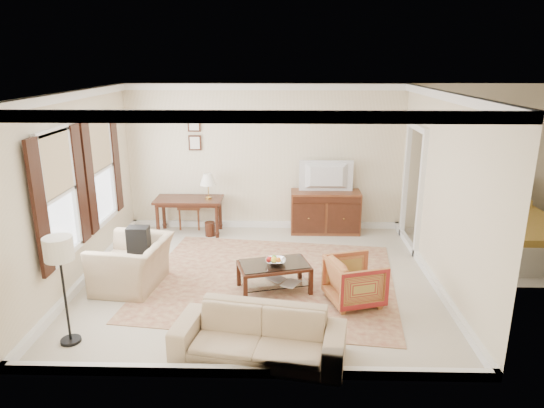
{
  "coord_description": "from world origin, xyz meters",
  "views": [
    {
      "loc": [
        0.39,
        -7.01,
        3.35
      ],
      "look_at": [
        0.2,
        0.3,
        1.15
      ],
      "focal_mm": 32.0,
      "sensor_mm": 36.0,
      "label": 1
    }
  ],
  "objects_px": {
    "coffee_table": "(274,270)",
    "striped_armchair": "(355,279)",
    "club_armchair": "(132,256)",
    "sofa": "(259,328)",
    "sideboard": "(325,212)",
    "tv": "(327,167)",
    "writing_desk": "(189,204)"
  },
  "relations": [
    {
      "from": "club_armchair",
      "to": "sofa",
      "type": "height_order",
      "value": "club_armchair"
    },
    {
      "from": "coffee_table",
      "to": "club_armchair",
      "type": "relative_size",
      "value": 1.02
    },
    {
      "from": "sideboard",
      "to": "club_armchair",
      "type": "relative_size",
      "value": 1.21
    },
    {
      "from": "coffee_table",
      "to": "sofa",
      "type": "height_order",
      "value": "sofa"
    },
    {
      "from": "club_armchair",
      "to": "sideboard",
      "type": "bearing_deg",
      "value": 136.33
    },
    {
      "from": "writing_desk",
      "to": "sideboard",
      "type": "relative_size",
      "value": 0.96
    },
    {
      "from": "sideboard",
      "to": "coffee_table",
      "type": "height_order",
      "value": "sideboard"
    },
    {
      "from": "striped_armchair",
      "to": "sofa",
      "type": "distance_m",
      "value": 1.87
    },
    {
      "from": "sideboard",
      "to": "tv",
      "type": "bearing_deg",
      "value": -90.0
    },
    {
      "from": "writing_desk",
      "to": "striped_armchair",
      "type": "height_order",
      "value": "striped_armchair"
    },
    {
      "from": "writing_desk",
      "to": "sofa",
      "type": "height_order",
      "value": "sofa"
    },
    {
      "from": "writing_desk",
      "to": "club_armchair",
      "type": "height_order",
      "value": "club_armchair"
    },
    {
      "from": "writing_desk",
      "to": "tv",
      "type": "xyz_separation_m",
      "value": [
        2.7,
        0.12,
        0.73
      ]
    },
    {
      "from": "sideboard",
      "to": "coffee_table",
      "type": "relative_size",
      "value": 1.18
    },
    {
      "from": "sofa",
      "to": "club_armchair",
      "type": "bearing_deg",
      "value": 148.53
    },
    {
      "from": "coffee_table",
      "to": "club_armchair",
      "type": "bearing_deg",
      "value": 177.47
    },
    {
      "from": "writing_desk",
      "to": "sideboard",
      "type": "distance_m",
      "value": 2.71
    },
    {
      "from": "tv",
      "to": "sofa",
      "type": "distance_m",
      "value": 4.52
    },
    {
      "from": "tv",
      "to": "sideboard",
      "type": "bearing_deg",
      "value": -90.0
    },
    {
      "from": "coffee_table",
      "to": "club_armchair",
      "type": "height_order",
      "value": "club_armchair"
    },
    {
      "from": "tv",
      "to": "striped_armchair",
      "type": "relative_size",
      "value": 1.36
    },
    {
      "from": "coffee_table",
      "to": "striped_armchair",
      "type": "xyz_separation_m",
      "value": [
        1.15,
        -0.35,
        0.03
      ]
    },
    {
      "from": "writing_desk",
      "to": "club_armchair",
      "type": "xyz_separation_m",
      "value": [
        -0.42,
        -2.37,
        -0.11
      ]
    },
    {
      "from": "tv",
      "to": "striped_armchair",
      "type": "xyz_separation_m",
      "value": [
        0.19,
        -2.93,
        -0.97
      ]
    },
    {
      "from": "sideboard",
      "to": "coffee_table",
      "type": "bearing_deg",
      "value": -110.35
    },
    {
      "from": "writing_desk",
      "to": "sofa",
      "type": "relative_size",
      "value": 0.66
    },
    {
      "from": "tv",
      "to": "coffee_table",
      "type": "xyz_separation_m",
      "value": [
        -0.96,
        -2.58,
        -1.01
      ]
    },
    {
      "from": "sideboard",
      "to": "striped_armchair",
      "type": "height_order",
      "value": "sideboard"
    },
    {
      "from": "coffee_table",
      "to": "striped_armchair",
      "type": "bearing_deg",
      "value": -17.05
    },
    {
      "from": "writing_desk",
      "to": "sideboard",
      "type": "bearing_deg",
      "value": 2.89
    },
    {
      "from": "sideboard",
      "to": "tv",
      "type": "xyz_separation_m",
      "value": [
        0.0,
        -0.02,
        0.92
      ]
    },
    {
      "from": "writing_desk",
      "to": "sofa",
      "type": "xyz_separation_m",
      "value": [
        1.59,
        -4.17,
        -0.22
      ]
    }
  ]
}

